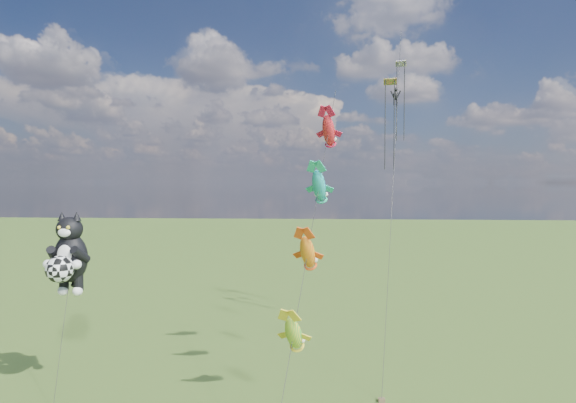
{
  "coord_description": "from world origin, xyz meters",
  "views": [
    {
      "loc": [
        10.64,
        -25.24,
        13.25
      ],
      "look_at": [
        8.13,
        11.43,
        11.81
      ],
      "focal_mm": 30.0,
      "sensor_mm": 36.0,
      "label": 1
    }
  ],
  "objects": [
    {
      "name": "cat_kite_rig",
      "position": [
        -5.31,
        3.94,
        8.67
      ],
      "size": [
        2.43,
        4.13,
        11.41
      ],
      "rotation": [
        0.0,
        0.0,
        0.13
      ],
      "color": "brown",
      "rests_on": "ground"
    },
    {
      "name": "parafoil_rig",
      "position": [
        17.16,
        17.99,
        20.39
      ],
      "size": [
        4.41,
        17.22,
        27.39
      ],
      "rotation": [
        0.0,
        0.0,
        -0.13
      ],
      "color": "brown",
      "rests_on": "ground"
    },
    {
      "name": "fish_windsock_rig",
      "position": [
        10.22,
        2.88,
        11.16
      ],
      "size": [
        3.61,
        15.62,
        19.9
      ],
      "rotation": [
        0.0,
        0.0,
        0.11
      ],
      "color": "brown",
      "rests_on": "ground"
    }
  ]
}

